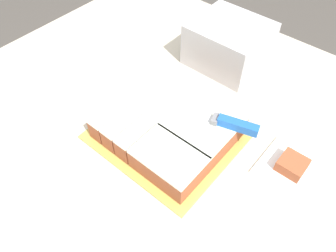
{
  "coord_description": "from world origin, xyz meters",
  "views": [
    {
      "loc": [
        0.3,
        -0.45,
        1.6
      ],
      "look_at": [
        -0.04,
        -0.05,
        0.98
      ],
      "focal_mm": 35.0,
      "sensor_mm": 36.0,
      "label": 1
    }
  ],
  "objects_px": {
    "cake_board": "(168,134)",
    "storage_box": "(228,44)",
    "brownie": "(292,165)",
    "knife": "(220,121)",
    "cake": "(169,126)"
  },
  "relations": [
    {
      "from": "cake_board",
      "to": "knife",
      "type": "bearing_deg",
      "value": 32.79
    },
    {
      "from": "cake",
      "to": "knife",
      "type": "bearing_deg",
      "value": 32.55
    },
    {
      "from": "knife",
      "to": "storage_box",
      "type": "bearing_deg",
      "value": -76.83
    },
    {
      "from": "knife",
      "to": "brownie",
      "type": "relative_size",
      "value": 4.92
    },
    {
      "from": "brownie",
      "to": "storage_box",
      "type": "distance_m",
      "value": 0.42
    },
    {
      "from": "brownie",
      "to": "knife",
      "type": "bearing_deg",
      "value": -168.02
    },
    {
      "from": "brownie",
      "to": "storage_box",
      "type": "xyz_separation_m",
      "value": [
        -0.34,
        0.24,
        0.05
      ]
    },
    {
      "from": "knife",
      "to": "brownie",
      "type": "bearing_deg",
      "value": 175.32
    },
    {
      "from": "cake",
      "to": "storage_box",
      "type": "distance_m",
      "value": 0.35
    },
    {
      "from": "knife",
      "to": "storage_box",
      "type": "relative_size",
      "value": 1.4
    },
    {
      "from": "cake_board",
      "to": "brownie",
      "type": "xyz_separation_m",
      "value": [
        0.29,
        0.11,
        0.02
      ]
    },
    {
      "from": "cake_board",
      "to": "storage_box",
      "type": "distance_m",
      "value": 0.35
    },
    {
      "from": "cake_board",
      "to": "storage_box",
      "type": "relative_size",
      "value": 1.59
    },
    {
      "from": "brownie",
      "to": "storage_box",
      "type": "relative_size",
      "value": 0.28
    },
    {
      "from": "knife",
      "to": "brownie",
      "type": "height_order",
      "value": "knife"
    }
  ]
}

